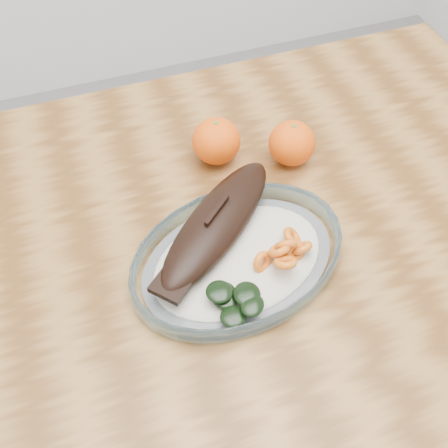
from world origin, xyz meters
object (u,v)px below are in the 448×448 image
object	(u,v)px
plated_meal	(237,254)
orange_left	(216,141)
dining_table	(228,267)
orange_right	(292,143)

from	to	relation	value
plated_meal	orange_left	world-z (taller)	plated_meal
dining_table	plated_meal	xyz separation A→B (m)	(-0.01, -0.06, 0.12)
dining_table	plated_meal	size ratio (longest dim) A/B	1.75
dining_table	orange_right	size ratio (longest dim) A/B	15.67
plated_meal	orange_right	xyz separation A→B (m)	(0.16, 0.17, 0.02)
dining_table	orange_right	bearing A→B (deg)	35.44
orange_left	plated_meal	bearing A→B (deg)	-101.36
orange_left	orange_right	xyz separation A→B (m)	(0.11, -0.04, -0.00)
dining_table	orange_left	distance (m)	0.21
plated_meal	orange_left	size ratio (longest dim) A/B	8.63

